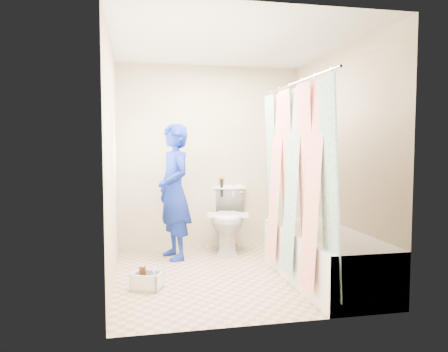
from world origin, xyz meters
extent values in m
plane|color=tan|center=(0.00, 0.00, 0.00)|extent=(2.60, 2.60, 0.00)
cube|color=silver|center=(0.00, 0.00, 2.40)|extent=(2.40, 2.60, 0.02)
cube|color=beige|center=(0.00, 1.30, 1.20)|extent=(2.40, 0.02, 2.40)
cube|color=beige|center=(0.00, -1.30, 1.20)|extent=(2.40, 0.02, 2.40)
cube|color=beige|center=(-1.20, 0.00, 1.20)|extent=(0.02, 2.60, 2.40)
cube|color=beige|center=(1.20, 0.00, 1.20)|extent=(0.02, 2.60, 2.40)
cube|color=white|center=(0.85, -0.43, 0.25)|extent=(0.70, 1.75, 0.50)
cube|color=white|center=(0.85, -0.43, 0.46)|extent=(0.58, 1.63, 0.06)
cylinder|color=silver|center=(0.52, -0.43, 1.95)|extent=(0.02, 1.90, 0.02)
cube|color=white|center=(0.52, -0.43, 1.02)|extent=(0.06, 1.75, 1.80)
imported|color=white|center=(0.19, 1.03, 0.41)|extent=(0.63, 0.90, 0.83)
cube|color=white|center=(0.16, 0.90, 0.49)|extent=(0.55, 0.33, 0.04)
cylinder|color=black|center=(0.15, 1.27, 0.80)|extent=(0.04, 0.04, 0.24)
cylinder|color=orange|center=(0.15, 1.27, 0.93)|extent=(0.07, 0.07, 0.03)
cylinder|color=silver|center=(0.30, 1.23, 0.77)|extent=(0.03, 0.03, 0.20)
imported|color=#1020A2|center=(-0.53, 0.79, 0.81)|extent=(0.54, 0.67, 1.61)
cube|color=silver|center=(-0.88, -0.30, 0.01)|extent=(0.33, 0.30, 0.03)
cube|color=silver|center=(-1.00, -0.24, 0.08)|extent=(0.10, 0.20, 0.16)
cube|color=silver|center=(-0.77, -0.35, 0.08)|extent=(0.10, 0.20, 0.16)
cube|color=silver|center=(-0.92, -0.38, 0.08)|extent=(0.25, 0.13, 0.16)
cube|color=silver|center=(-0.84, -0.21, 0.08)|extent=(0.25, 0.13, 0.16)
cylinder|color=#3E210C|center=(-0.93, -0.24, 0.12)|extent=(0.06, 0.06, 0.18)
cylinder|color=white|center=(-0.82, -0.28, 0.11)|extent=(0.06, 0.06, 0.16)
cylinder|color=beige|center=(-0.89, -0.34, 0.08)|extent=(0.04, 0.04, 0.12)
cylinder|color=#3E210C|center=(-0.96, -0.32, 0.05)|extent=(0.05, 0.05, 0.05)
cylinder|color=gold|center=(-0.96, -0.32, 0.09)|extent=(0.06, 0.06, 0.01)
imported|color=silver|center=(-0.83, -0.36, 0.11)|extent=(0.08, 0.08, 0.17)
camera|label=1|loc=(-0.99, -4.40, 1.37)|focal=35.00mm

